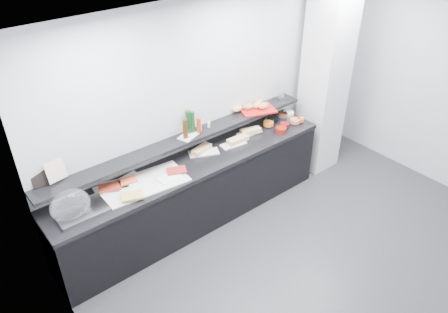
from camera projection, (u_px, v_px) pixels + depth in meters
ground at (337, 272)px, 4.88m from camera, size 5.00×5.00×0.00m
back_wall at (224, 102)px, 5.44m from camera, size 5.00×0.02×2.70m
ceiling at (386, 33)px, 3.41m from camera, size 5.00×5.00×0.00m
column at (325, 80)px, 6.01m from camera, size 0.50×0.50×2.70m
buffet_cabinet at (196, 194)px, 5.38m from camera, size 3.60×0.60×0.85m
counter_top at (194, 164)px, 5.14m from camera, size 3.62×0.62×0.05m
wall_shelf at (185, 139)px, 5.11m from camera, size 3.60×0.25×0.04m
cloche_base at (81, 212)px, 4.34m from camera, size 0.51×0.34×0.04m
cloche_dome at (70, 205)px, 4.26m from camera, size 0.41×0.28×0.34m
linen_runner at (143, 184)px, 4.75m from camera, size 1.01×0.55×0.01m
platter_meat_a at (114, 185)px, 4.70m from camera, size 0.32×0.26×0.01m
food_meat_a at (110, 187)px, 4.65m from camera, size 0.28×0.23×0.02m
platter_salmon at (128, 181)px, 4.76m from camera, size 0.37×0.28×0.01m
food_salmon at (128, 181)px, 4.74m from camera, size 0.22×0.16×0.02m
platter_cheese at (141, 191)px, 4.62m from camera, size 0.30×0.24×0.01m
food_cheese at (132, 196)px, 4.52m from camera, size 0.27×0.22×0.02m
platter_meat_b at (170, 178)px, 4.82m from camera, size 0.27×0.19×0.01m
food_meat_b at (177, 170)px, 4.91m from camera, size 0.25×0.21×0.02m
sandwich_plate_left at (204, 153)px, 5.28m from camera, size 0.39×0.29×0.01m
sandwich_food_left at (202, 149)px, 5.28m from camera, size 0.29×0.17×0.06m
tongs_left at (212, 149)px, 5.32m from camera, size 0.16×0.04×0.01m
sandwich_plate_mid at (233, 144)px, 5.45m from camera, size 0.34×0.18×0.01m
sandwich_food_mid at (238, 140)px, 5.46m from camera, size 0.29×0.12×0.06m
tongs_mid at (232, 147)px, 5.37m from camera, size 0.16×0.03×0.01m
sandwich_plate_right at (249, 133)px, 5.69m from camera, size 0.34×0.17×0.01m
sandwich_food_right at (251, 131)px, 5.65m from camera, size 0.29×0.18×0.06m
tongs_right at (252, 133)px, 5.65m from camera, size 0.16×0.05×0.01m
bowl_glass_fruit at (268, 124)px, 5.84m from camera, size 0.16×0.16×0.07m
fill_glass_fruit at (268, 124)px, 5.81m from camera, size 0.14×0.14×0.05m
bowl_black_jam at (272, 119)px, 5.94m from camera, size 0.21×0.21×0.07m
fill_black_jam at (283, 115)px, 6.01m from camera, size 0.15×0.15×0.05m
bowl_glass_cream at (283, 117)px, 6.00m from camera, size 0.23×0.23×0.07m
fill_glass_cream at (288, 113)px, 6.06m from camera, size 0.19×0.19×0.05m
bowl_red_jam at (281, 130)px, 5.69m from camera, size 0.19×0.19×0.07m
fill_red_jam at (285, 125)px, 5.78m from camera, size 0.14×0.14×0.05m
bowl_glass_salmon at (293, 122)px, 5.87m from camera, size 0.20×0.20×0.07m
fill_glass_salmon at (295, 121)px, 5.88m from camera, size 0.15×0.15×0.05m
bowl_black_fruit at (295, 120)px, 5.91m from camera, size 0.14×0.14×0.07m
fill_black_fruit at (301, 120)px, 5.90m from camera, size 0.11×0.11×0.05m
framed_print at (42, 174)px, 4.27m from camera, size 0.23×0.09×0.26m
print_art at (56, 171)px, 4.31m from camera, size 0.20×0.08×0.22m
condiment_tray at (189, 136)px, 5.13m from camera, size 0.29×0.24×0.01m
bottle_green_a at (193, 122)px, 5.13m from camera, size 0.06×0.06×0.26m
bottle_brown at (185, 129)px, 5.02m from camera, size 0.07×0.07×0.24m
bottle_green_b at (188, 122)px, 5.11m from camera, size 0.08×0.08×0.28m
bottle_hot at (199, 125)px, 5.14m from camera, size 0.05×0.05×0.18m
shaker_salt at (209, 125)px, 5.27m from camera, size 0.03×0.03×0.07m
shaker_pepper at (201, 128)px, 5.21m from camera, size 0.03×0.03×0.07m
bread_tray at (257, 110)px, 5.69m from camera, size 0.53×0.45×0.02m
bread_roll_nw at (237, 108)px, 5.60m from camera, size 0.17×0.13×0.08m
bread_roll_n at (248, 106)px, 5.65m from camera, size 0.17×0.14×0.08m
bread_roll_ne at (259, 102)px, 5.77m from camera, size 0.17×0.14×0.08m
bread_roll_s at (263, 106)px, 5.66m from camera, size 0.15×0.11×0.08m
bread_roll_se at (264, 105)px, 5.68m from camera, size 0.13×0.09×0.08m
bread_roll_mide at (257, 105)px, 5.68m from camera, size 0.14×0.10×0.08m
carafe at (281, 90)px, 5.88m from camera, size 0.13×0.13×0.30m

